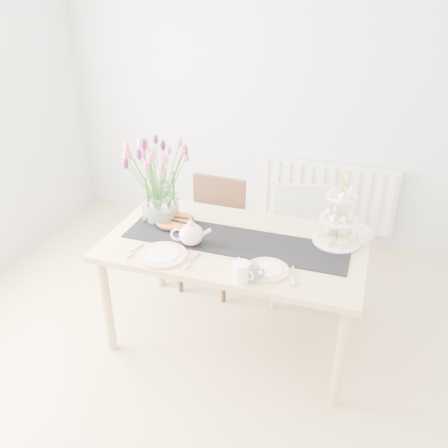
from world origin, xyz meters
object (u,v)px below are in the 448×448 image
(chair_brown, at_px, (214,225))
(chair_white, at_px, (301,235))
(teapot, at_px, (191,234))
(cream_jug, at_px, (361,234))
(cake_stand, at_px, (338,225))
(radiator, at_px, (327,196))
(tulip_vase, at_px, (158,170))
(dining_table, at_px, (235,252))
(tart_tin, at_px, (174,222))
(plate_right, at_px, (267,270))
(mug_white, at_px, (242,272))
(mug_grey, at_px, (252,272))
(plate_left, at_px, (162,255))

(chair_brown, xyz_separation_m, chair_white, (0.67, 0.07, 0.00))
(teapot, relative_size, cream_jug, 2.52)
(chair_white, bearing_deg, cake_stand, -70.74)
(radiator, relative_size, cake_stand, 2.78)
(radiator, distance_m, tulip_vase, 1.83)
(dining_table, relative_size, teapot, 6.69)
(chair_white, xyz_separation_m, tart_tin, (-0.77, -0.57, 0.27))
(dining_table, bearing_deg, teapot, -153.42)
(radiator, height_order, chair_brown, chair_brown)
(tulip_vase, distance_m, teapot, 0.48)
(tulip_vase, relative_size, cake_stand, 1.54)
(dining_table, distance_m, tulip_vase, 0.72)
(teapot, relative_size, plate_right, 0.94)
(radiator, relative_size, tulip_vase, 1.80)
(tart_tin, xyz_separation_m, plate_right, (0.72, -0.35, -0.01))
(teapot, xyz_separation_m, cream_jug, (0.98, 0.38, -0.03))
(chair_white, distance_m, tart_tin, 1.00)
(tart_tin, bearing_deg, plate_right, -25.80)
(radiator, xyz_separation_m, teapot, (-0.63, -1.65, 0.37))
(teapot, height_order, tart_tin, teapot)
(tart_tin, bearing_deg, teapot, -45.66)
(tulip_vase, bearing_deg, mug_white, -34.84)
(mug_grey, height_order, plate_left, mug_grey)
(chair_brown, distance_m, plate_right, 1.09)
(cake_stand, xyz_separation_m, plate_right, (-0.33, -0.44, -0.12))
(tart_tin, bearing_deg, cream_jug, 7.70)
(cake_stand, height_order, cream_jug, cake_stand)
(cream_jug, xyz_separation_m, mug_white, (-0.58, -0.64, 0.01))
(mug_white, bearing_deg, plate_right, 71.97)
(dining_table, distance_m, chair_white, 0.76)
(cream_jug, xyz_separation_m, mug_grey, (-0.53, -0.62, 0.00))
(mug_grey, distance_m, plate_left, 0.57)
(cream_jug, height_order, mug_white, mug_white)
(cream_jug, height_order, tart_tin, cream_jug)
(plate_left, xyz_separation_m, plate_right, (0.62, 0.04, -0.00))
(cake_stand, distance_m, mug_grey, 0.68)
(cake_stand, height_order, plate_right, cake_stand)
(tulip_vase, bearing_deg, chair_white, 33.10)
(chair_brown, height_order, cake_stand, cake_stand)
(mug_white, bearing_deg, teapot, 167.89)
(chair_white, bearing_deg, dining_table, -126.38)
(tulip_vase, height_order, teapot, tulip_vase)
(dining_table, xyz_separation_m, cream_jug, (0.73, 0.26, 0.12))
(chair_white, relative_size, cake_stand, 1.98)
(radiator, relative_size, plate_right, 4.74)
(radiator, xyz_separation_m, mug_white, (-0.23, -1.91, 0.36))
(cake_stand, bearing_deg, tulip_vase, -175.93)
(dining_table, relative_size, chair_brown, 1.87)
(mug_grey, height_order, mug_white, mug_white)
(dining_table, bearing_deg, chair_white, 65.04)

